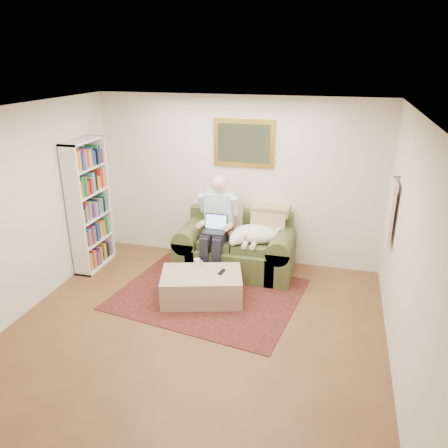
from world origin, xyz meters
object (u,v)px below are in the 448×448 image
at_px(ottoman, 202,286).
at_px(coffee_mug, 197,262).
at_px(bookshelf, 89,206).
at_px(seated_man, 216,228).
at_px(laptop, 215,227).
at_px(sofa, 236,252).
at_px(sleeping_dog, 255,234).

relative_size(ottoman, coffee_mug, 10.74).
distance_m(ottoman, bookshelf, 2.19).
distance_m(seated_man, laptop, 0.08).
xyz_separation_m(ottoman, bookshelf, (-1.96, 0.56, 0.80)).
distance_m(laptop, bookshelf, 1.96).
distance_m(ottoman, coffee_mug, 0.36).
bearing_deg(laptop, sofa, 41.02).
relative_size(laptop, coffee_mug, 3.41).
distance_m(sofa, seated_man, 0.53).
relative_size(sofa, seated_man, 1.19).
distance_m(sofa, ottoman, 1.01).
bearing_deg(sleeping_dog, coffee_mug, -135.55).
bearing_deg(bookshelf, coffee_mug, -10.51).
height_order(ottoman, coffee_mug, coffee_mug).
bearing_deg(ottoman, coffee_mug, 121.14).
relative_size(sofa, laptop, 5.15).
bearing_deg(ottoman, laptop, 92.13).
bearing_deg(bookshelf, seated_man, 7.67).
height_order(seated_man, laptop, seated_man).
bearing_deg(sofa, coffee_mug, -115.88).
height_order(sofa, laptop, laptop).
xyz_separation_m(sleeping_dog, ottoman, (-0.55, -0.89, -0.48)).
distance_m(sofa, sleeping_dog, 0.49).
distance_m(sleeping_dog, bookshelf, 2.56).
relative_size(sleeping_dog, coffee_mug, 7.24).
distance_m(seated_man, sleeping_dog, 0.59).
bearing_deg(ottoman, seated_man, 91.95).
bearing_deg(sofa, sleeping_dog, -15.74).
relative_size(sofa, coffee_mug, 17.59).
bearing_deg(laptop, bookshelf, -174.33).
relative_size(sofa, bookshelf, 0.88).
height_order(sofa, seated_man, seated_man).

